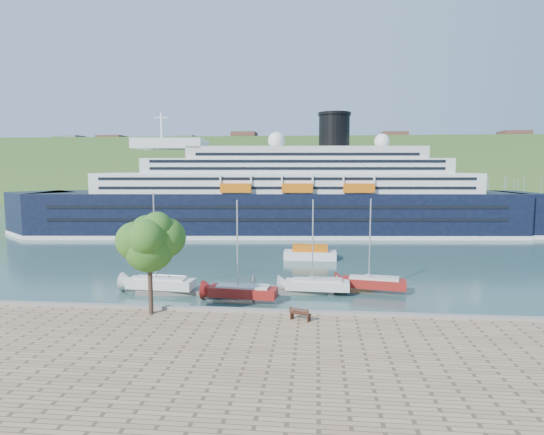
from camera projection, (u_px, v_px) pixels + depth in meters
The scene contains 12 objects.
ground at pixel (229, 322), 39.04m from camera, with size 400.00×400.00×0.00m, color #2A4C49.
far_hillside at pixel (298, 170), 181.15m from camera, with size 400.00×50.00×24.00m, color #2D4F1F.
quay_coping at pixel (228, 310), 38.72m from camera, with size 220.00×0.50×0.30m, color slate.
cruise_ship at pixel (277, 174), 88.94m from camera, with size 106.13×15.45×23.83m, color black, non-canonical shape.
park_bench at pixel (300, 313), 36.43m from camera, with size 1.78×0.73×1.14m, color #422112, non-canonical shape.
promenade_tree at pixel (150, 259), 37.55m from camera, with size 5.62×5.62×9.31m, color #255A17, non-canonical shape.
floating_pontoon at pixel (233, 290), 48.19m from camera, with size 20.01×2.45×0.44m, color gray, non-canonical shape.
sailboat_white_near at pixel (160, 246), 47.37m from camera, with size 7.85×2.18×10.14m, color silver, non-canonical shape.
sailboat_red at pixel (243, 254), 44.38m from camera, with size 7.45×2.07×9.62m, color maroon, non-canonical shape.
sailboat_white_far at pixel (318, 250), 47.05m from camera, with size 7.34×2.04×9.49m, color silver, non-canonical shape.
tender_launch at pixel (310, 252), 65.51m from camera, with size 7.60×2.60×2.10m, color #D7630C, non-canonical shape.
sailboat_extra at pixel (375, 248), 47.79m from camera, with size 7.37×2.05×9.52m, color maroon, non-canonical shape.
Camera 1 is at (7.41, -37.27, 13.22)m, focal length 30.00 mm.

